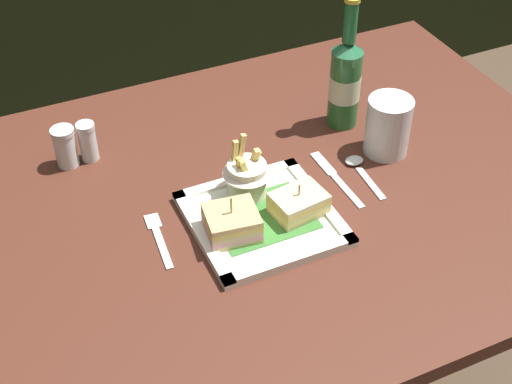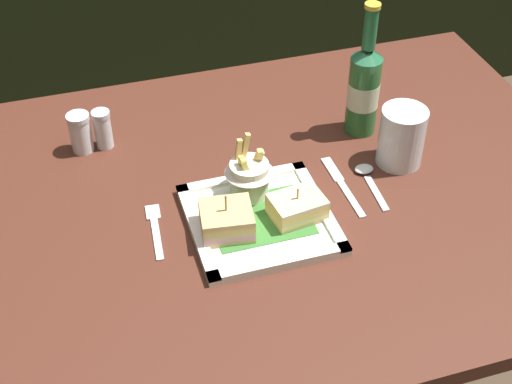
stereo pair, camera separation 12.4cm
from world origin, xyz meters
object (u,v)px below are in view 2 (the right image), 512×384
(square_plate, at_px, (260,220))
(sandwich_half_left, at_px, (227,221))
(water_glass, at_px, (401,140))
(fries_cup, at_px, (249,172))
(spoon, at_px, (367,175))
(dining_table, at_px, (253,248))
(pepper_shaker, at_px, (103,131))
(fork, at_px, (155,228))
(sandwich_half_right, at_px, (297,207))
(knife, at_px, (341,183))
(salt_shaker, at_px, (81,135))
(beer_bottle, at_px, (364,87))

(square_plate, bearing_deg, sandwich_half_left, -167.50)
(sandwich_half_left, bearing_deg, water_glass, 15.38)
(fries_cup, relative_size, spoon, 0.88)
(dining_table, xyz_separation_m, pepper_shaker, (-0.22, 0.23, 0.16))
(fork, bearing_deg, spoon, 2.99)
(fries_cup, bearing_deg, square_plate, -91.25)
(water_glass, relative_size, fork, 0.83)
(square_plate, relative_size, sandwich_half_left, 2.52)
(sandwich_half_right, height_order, spoon, sandwich_half_right)
(square_plate, bearing_deg, pepper_shaker, 126.66)
(square_plate, xyz_separation_m, fork, (-0.17, 0.04, -0.01))
(sandwich_half_left, xyz_separation_m, pepper_shaker, (-0.16, 0.31, 0.00))
(water_glass, relative_size, knife, 0.65)
(dining_table, bearing_deg, water_glass, 3.75)
(water_glass, xyz_separation_m, salt_shaker, (-0.56, 0.21, -0.01))
(square_plate, relative_size, beer_bottle, 0.88)
(dining_table, distance_m, knife, 0.21)
(fries_cup, xyz_separation_m, pepper_shaker, (-0.22, 0.22, -0.02))
(fork, xyz_separation_m, spoon, (0.39, 0.02, 0.00))
(sandwich_half_left, height_order, fork, sandwich_half_left)
(spoon, bearing_deg, pepper_shaker, 151.93)
(square_plate, bearing_deg, salt_shaker, 131.57)
(sandwich_half_left, relative_size, sandwich_half_right, 0.98)
(sandwich_half_right, distance_m, spoon, 0.18)
(fries_cup, bearing_deg, water_glass, 3.25)
(sandwich_half_right, distance_m, fork, 0.24)
(water_glass, distance_m, spoon, 0.09)
(square_plate, xyz_separation_m, spoon, (0.22, 0.06, -0.00))
(fork, bearing_deg, sandwich_half_left, -24.82)
(salt_shaker, bearing_deg, spoon, -25.97)
(water_glass, bearing_deg, sandwich_half_left, -164.62)
(fork, bearing_deg, knife, 2.67)
(salt_shaker, relative_size, pepper_shaker, 1.01)
(knife, relative_size, spoon, 1.35)
(water_glass, bearing_deg, fries_cup, -176.75)
(square_plate, xyz_separation_m, beer_bottle, (0.27, 0.20, 0.09))
(sandwich_half_left, distance_m, beer_bottle, 0.40)
(fries_cup, height_order, water_glass, fries_cup)
(sandwich_half_left, distance_m, pepper_shaker, 0.34)
(beer_bottle, bearing_deg, pepper_shaker, 169.15)
(sandwich_half_left, distance_m, fork, 0.13)
(sandwich_half_right, bearing_deg, beer_bottle, 45.98)
(sandwich_half_right, distance_m, water_glass, 0.26)
(water_glass, bearing_deg, pepper_shaker, 157.96)
(sandwich_half_left, bearing_deg, sandwich_half_right, 0.00)
(dining_table, distance_m, sandwich_half_right, 0.18)
(fries_cup, relative_size, beer_bottle, 0.42)
(spoon, xyz_separation_m, salt_shaker, (-0.48, 0.23, 0.03))
(water_glass, height_order, spoon, water_glass)
(sandwich_half_left, distance_m, knife, 0.24)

